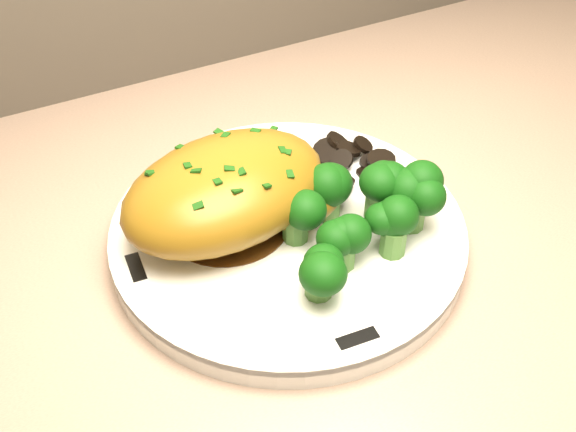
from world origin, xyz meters
name	(u,v)px	position (x,y,z in m)	size (l,w,h in m)	color
plate	(288,234)	(-0.59, 1.69, 0.99)	(0.28, 0.28, 0.02)	white
rim_accent_0	(423,187)	(-0.47, 1.68, 1.00)	(0.03, 0.01, 0.00)	black
rim_accent_1	(236,140)	(-0.58, 1.81, 1.00)	(0.03, 0.01, 0.00)	black
rim_accent_2	(136,268)	(-0.71, 1.70, 1.00)	(0.03, 0.01, 0.00)	black
rim_accent_3	(357,339)	(-0.60, 1.57, 1.00)	(0.03, 0.01, 0.00)	black
gravy_pool	(227,222)	(-0.63, 1.72, 1.00)	(0.10, 0.10, 0.00)	#3E210B
chicken_breast	(233,191)	(-0.62, 1.72, 1.03)	(0.19, 0.14, 0.07)	#936719
mushroom_pile	(332,177)	(-0.53, 1.72, 1.00)	(0.09, 0.07, 0.03)	black
broccoli_florets	(354,218)	(-0.55, 1.65, 1.02)	(0.13, 0.10, 0.05)	#4B7D35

